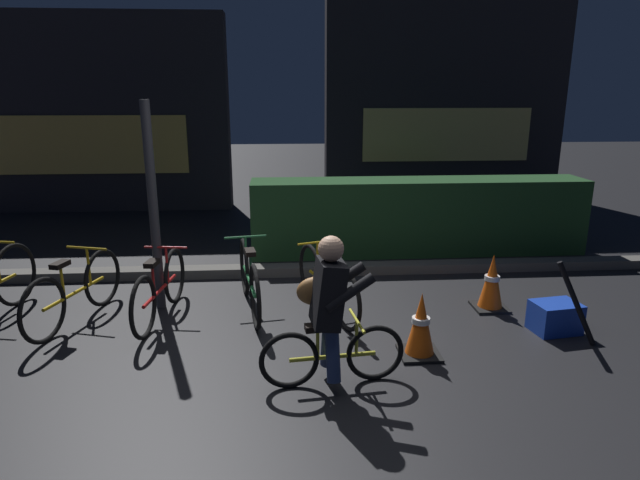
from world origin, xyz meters
name	(u,v)px	position (x,y,z in m)	size (l,w,h in m)	color
ground_plane	(303,354)	(0.00, 0.00, 0.00)	(40.00, 40.00, 0.00)	black
sidewalk_curb	(296,270)	(0.00, 2.20, 0.06)	(12.00, 0.24, 0.12)	#56544F
hedge_row	(418,216)	(1.80, 3.10, 0.54)	(4.80, 0.70, 1.08)	#214723
storefront_left	(91,115)	(-3.80, 6.50, 1.85)	(5.24, 0.54, 3.72)	#262328
storefront_right	(446,82)	(3.33, 7.20, 2.47)	(5.10, 0.54, 4.96)	#262328
street_post	(153,209)	(-1.51, 1.20, 1.11)	(0.10, 0.10, 2.22)	#2D2D33
parked_bike_left_mid	(75,291)	(-2.28, 0.87, 0.33)	(0.54, 1.53, 0.73)	black
parked_bike_center_left	(160,289)	(-1.44, 0.90, 0.32)	(0.46, 1.53, 0.71)	black
parked_bike_center_right	(249,279)	(-0.53, 1.08, 0.34)	(0.46, 1.63, 0.76)	black
parked_bike_right_mid	(327,283)	(0.30, 0.93, 0.33)	(0.58, 1.51, 0.73)	black
traffic_cone_near	(421,326)	(1.05, -0.10, 0.29)	(0.36, 0.36, 0.59)	black
traffic_cone_far	(492,283)	(2.08, 0.91, 0.30)	(0.36, 0.36, 0.62)	black
blue_crate	(555,317)	(2.50, 0.30, 0.15)	(0.44, 0.32, 0.30)	#193DB7
cyclist	(329,311)	(0.19, -0.51, 0.63)	(1.19, 0.50, 1.25)	black
closed_umbrella	(576,304)	(2.55, 0.05, 0.39)	(0.05, 0.05, 0.85)	black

